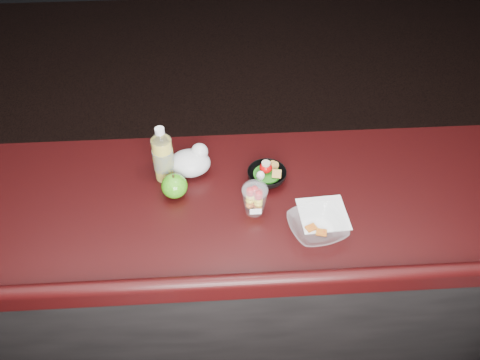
% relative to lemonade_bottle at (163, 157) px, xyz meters
% --- Properties ---
extents(room_shell, '(8.00, 8.00, 8.00)m').
position_rel_lemonade_bottle_xyz_m(room_shell, '(0.25, -0.43, 0.72)').
color(room_shell, black).
rests_on(room_shell, ground).
extents(counter, '(4.06, 0.71, 1.02)m').
position_rel_lemonade_bottle_xyz_m(counter, '(0.25, -0.13, -0.60)').
color(counter, black).
rests_on(counter, ground).
extents(lemonade_bottle, '(0.07, 0.07, 0.22)m').
position_rel_lemonade_bottle_xyz_m(lemonade_bottle, '(0.00, 0.00, 0.00)').
color(lemonade_bottle, gold).
rests_on(lemonade_bottle, counter).
extents(fruit_cup, '(0.09, 0.09, 0.13)m').
position_rel_lemonade_bottle_xyz_m(fruit_cup, '(0.31, -0.19, -0.03)').
color(fruit_cup, white).
rests_on(fruit_cup, counter).
extents(green_apple, '(0.09, 0.09, 0.09)m').
position_rel_lemonade_bottle_xyz_m(green_apple, '(0.04, -0.09, -0.05)').
color(green_apple, '#277A0E').
rests_on(green_apple, counter).
extents(plastic_bag, '(0.15, 0.12, 0.11)m').
position_rel_lemonade_bottle_xyz_m(plastic_bag, '(0.09, 0.02, -0.05)').
color(plastic_bag, silver).
rests_on(plastic_bag, counter).
extents(snack_bowl, '(0.18, 0.18, 0.08)m').
position_rel_lemonade_bottle_xyz_m(snack_bowl, '(0.36, -0.04, -0.07)').
color(snack_bowl, black).
rests_on(snack_bowl, counter).
extents(takeout_bowl, '(0.23, 0.23, 0.05)m').
position_rel_lemonade_bottle_xyz_m(takeout_bowl, '(0.50, -0.29, -0.07)').
color(takeout_bowl, silver).
rests_on(takeout_bowl, counter).
extents(paper_napkin, '(0.17, 0.17, 0.00)m').
position_rel_lemonade_bottle_xyz_m(paper_napkin, '(0.54, -0.22, -0.09)').
color(paper_napkin, white).
rests_on(paper_napkin, counter).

